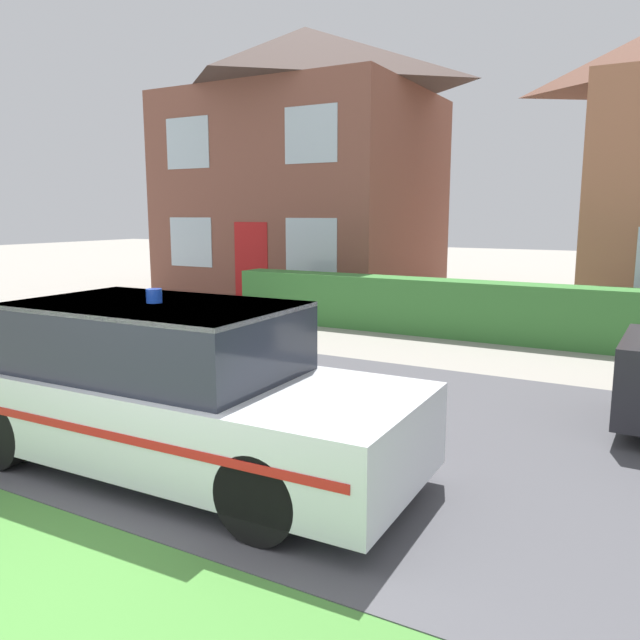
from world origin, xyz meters
TOP-DOWN VIEW (x-y plane):
  - ground_plane at (0.00, 0.00)m, footprint 80.00×80.00m
  - road_strip at (0.00, 3.87)m, footprint 28.00×5.79m
  - lawn_verge at (0.00, 0.18)m, footprint 28.00×1.60m
  - garden_hedge at (-0.68, 9.39)m, footprint 8.72×0.68m
  - police_car at (-0.73, 2.05)m, footprint 4.59×1.79m
  - house_left at (-6.19, 13.79)m, footprint 7.07×6.08m

SIDE VIEW (x-z plane):
  - ground_plane at x=0.00m, z-range 0.00..0.00m
  - lawn_verge at x=0.00m, z-range 0.00..0.01m
  - road_strip at x=0.00m, z-range 0.00..0.01m
  - garden_hedge at x=-0.68m, z-range 0.00..1.07m
  - police_car at x=-0.73m, z-range -0.07..1.57m
  - house_left at x=-6.19m, z-range 0.07..7.48m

